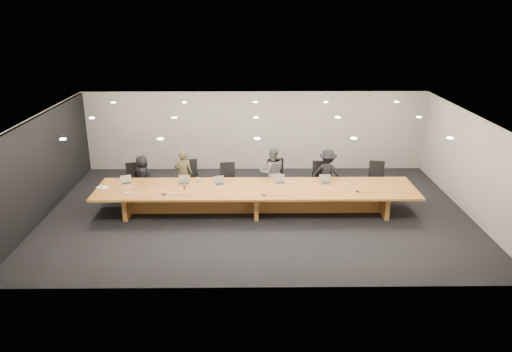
{
  "coord_description": "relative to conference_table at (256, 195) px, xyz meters",
  "views": [
    {
      "loc": [
        -0.16,
        -13.17,
        5.68
      ],
      "look_at": [
        0.0,
        0.3,
        1.0
      ],
      "focal_mm": 35.0,
      "sensor_mm": 36.0,
      "label": 1
    }
  ],
  "objects": [
    {
      "name": "laptop_c",
      "position": [
        -1.04,
        0.27,
        0.35
      ],
      "size": [
        0.36,
        0.31,
        0.24
      ],
      "primitive_type": null,
      "rotation": [
        0.0,
        0.0,
        0.33
      ],
      "color": "#B9A98D",
      "rests_on": "conference_table"
    },
    {
      "name": "left_wall_panel",
      "position": [
        -5.94,
        0.0,
        0.85
      ],
      "size": [
        0.08,
        7.84,
        2.74
      ],
      "primitive_type": "cube",
      "color": "black",
      "rests_on": "ground"
    },
    {
      "name": "chair_mid_left",
      "position": [
        -0.83,
        1.2,
        0.02
      ],
      "size": [
        0.63,
        0.63,
        1.09
      ],
      "primitive_type": null,
      "rotation": [
        0.0,
        0.0,
        0.16
      ],
      "color": "black",
      "rests_on": "ground"
    },
    {
      "name": "conference_table",
      "position": [
        0.0,
        0.0,
        0.0
      ],
      "size": [
        9.0,
        1.8,
        0.75
      ],
      "color": "#935520",
      "rests_on": "ground"
    },
    {
      "name": "chair_far_left",
      "position": [
        -3.76,
        1.31,
        0.01
      ],
      "size": [
        0.63,
        0.63,
        1.06
      ],
      "primitive_type": null,
      "rotation": [
        0.0,
        0.0,
        0.18
      ],
      "color": "black",
      "rests_on": "ground"
    },
    {
      "name": "chair_far_right",
      "position": [
        3.71,
        1.23,
        0.03
      ],
      "size": [
        0.67,
        0.67,
        1.11
      ],
      "primitive_type": null,
      "rotation": [
        0.0,
        0.0,
        -0.22
      ],
      "color": "black",
      "rests_on": "ground"
    },
    {
      "name": "back_wall",
      "position": [
        0.0,
        4.0,
        0.88
      ],
      "size": [
        12.0,
        0.02,
        2.8
      ],
      "primitive_type": "cube",
      "color": "#BBB6AA",
      "rests_on": "ground"
    },
    {
      "name": "ground",
      "position": [
        0.0,
        0.0,
        -0.52
      ],
      "size": [
        12.0,
        12.0,
        0.0
      ],
      "primitive_type": "plane",
      "color": "black",
      "rests_on": "ground"
    },
    {
      "name": "av_box",
      "position": [
        -3.5,
        -0.39,
        0.24
      ],
      "size": [
        0.18,
        0.14,
        0.03
      ],
      "primitive_type": "cube",
      "rotation": [
        0.0,
        0.0,
        -0.03
      ],
      "color": "silver",
      "rests_on": "conference_table"
    },
    {
      "name": "laptop_d",
      "position": [
        0.7,
        0.36,
        0.35
      ],
      "size": [
        0.35,
        0.28,
        0.25
      ],
      "primitive_type": null,
      "rotation": [
        0.0,
        0.0,
        0.18
      ],
      "color": "tan",
      "rests_on": "conference_table"
    },
    {
      "name": "person_c",
      "position": [
        0.5,
        1.19,
        0.29
      ],
      "size": [
        0.86,
        0.71,
        1.62
      ],
      "primitive_type": "imported",
      "rotation": [
        0.0,
        0.0,
        3.28
      ],
      "color": "#515153",
      "rests_on": "ground"
    },
    {
      "name": "person_a",
      "position": [
        -3.46,
        1.28,
        0.14
      ],
      "size": [
        0.76,
        0.63,
        1.33
      ],
      "primitive_type": "imported",
      "rotation": [
        0.0,
        0.0,
        2.76
      ],
      "color": "black",
      "rests_on": "ground"
    },
    {
      "name": "laptop_b",
      "position": [
        -2.08,
        0.33,
        0.36
      ],
      "size": [
        0.32,
        0.23,
        0.25
      ],
      "primitive_type": null,
      "rotation": [
        0.0,
        0.0,
        0.01
      ],
      "color": "tan",
      "rests_on": "conference_table"
    },
    {
      "name": "water_bottle",
      "position": [
        -1.65,
        0.25,
        0.34
      ],
      "size": [
        0.08,
        0.08,
        0.21
      ],
      "primitive_type": "cylinder",
      "rotation": [
        0.0,
        0.0,
        -0.16
      ],
      "color": "#B2C2BD",
      "rests_on": "conference_table"
    },
    {
      "name": "person_d",
      "position": [
        2.2,
        1.25,
        0.23
      ],
      "size": [
        1.1,
        0.85,
        1.51
      ],
      "primitive_type": "imported",
      "rotation": [
        0.0,
        0.0,
        2.81
      ],
      "color": "black",
      "rests_on": "ground"
    },
    {
      "name": "mic_right",
      "position": [
        2.8,
        -0.34,
        0.24
      ],
      "size": [
        0.16,
        0.16,
        0.03
      ],
      "primitive_type": "cone",
      "rotation": [
        0.0,
        0.0,
        -0.41
      ],
      "color": "black",
      "rests_on": "conference_table"
    },
    {
      "name": "mic_left",
      "position": [
        -2.53,
        -0.49,
        0.25
      ],
      "size": [
        0.16,
        0.16,
        0.03
      ],
      "primitive_type": "cone",
      "rotation": [
        0.0,
        0.0,
        0.31
      ],
      "color": "black",
      "rests_on": "conference_table"
    },
    {
      "name": "amber_mug",
      "position": [
        -2.01,
        -0.04,
        0.28
      ],
      "size": [
        0.1,
        0.1,
        0.1
      ],
      "primitive_type": "cylinder",
      "rotation": [
        0.0,
        0.0,
        -0.42
      ],
      "color": "brown",
      "rests_on": "conference_table"
    },
    {
      "name": "chair_mid_right",
      "position": [
        0.65,
        1.17,
        0.08
      ],
      "size": [
        0.72,
        0.72,
        1.2
      ],
      "primitive_type": null,
      "rotation": [
        0.0,
        0.0,
        0.2
      ],
      "color": "black",
      "rests_on": "ground"
    },
    {
      "name": "laptop_e",
      "position": [
        2.0,
        0.31,
        0.36
      ],
      "size": [
        0.33,
        0.24,
        0.26
      ],
      "primitive_type": null,
      "rotation": [
        0.0,
        0.0,
        0.02
      ],
      "color": "tan",
      "rests_on": "conference_table"
    },
    {
      "name": "paper_cup_far",
      "position": [
        2.56,
        0.12,
        0.27
      ],
      "size": [
        0.08,
        0.08,
        0.08
      ],
      "primitive_type": "cone",
      "rotation": [
        0.0,
        0.0,
        -0.3
      ],
      "color": "beige",
      "rests_on": "conference_table"
    },
    {
      "name": "paper_cup_near",
      "position": [
        0.96,
        0.29,
        0.27
      ],
      "size": [
        0.09,
        0.09,
        0.08
      ],
      "primitive_type": "cone",
      "rotation": [
        0.0,
        0.0,
        0.39
      ],
      "color": "white",
      "rests_on": "conference_table"
    },
    {
      "name": "chair_left",
      "position": [
        -2.0,
        1.32,
        0.06
      ],
      "size": [
        0.71,
        0.71,
        1.15
      ],
      "primitive_type": null,
      "rotation": [
        0.0,
        0.0,
        0.25
      ],
      "color": "black",
      "rests_on": "ground"
    },
    {
      "name": "notepad",
      "position": [
        -4.35,
        0.09,
        0.24
      ],
      "size": [
        0.35,
        0.32,
        0.02
      ],
      "primitive_type": "cube",
      "rotation": [
        0.0,
        0.0,
        -0.4
      ],
      "color": "white",
      "rests_on": "conference_table"
    },
    {
      "name": "mic_center",
      "position": [
        0.21,
        -0.57,
        0.25
      ],
      "size": [
        0.14,
        0.14,
        0.03
      ],
      "primitive_type": "cone",
      "rotation": [
        0.0,
        0.0,
        -0.16
      ],
      "color": "black",
      "rests_on": "conference_table"
    },
    {
      "name": "person_b",
      "position": [
        -2.2,
        1.24,
        0.23
      ],
      "size": [
        0.55,
        0.37,
        1.49
      ],
      "primitive_type": "imported",
      "rotation": [
        0.0,
        0.0,
        3.17
      ],
      "color": "#3B3620",
      "rests_on": "ground"
    },
    {
      "name": "lime_gadget",
      "position": [
        -4.36,
        0.11,
        0.26
      ],
      "size": [
        0.16,
        0.1,
        0.02
      ],
      "primitive_type": "cube",
      "rotation": [
        0.0,
        0.0,
        0.12
      ],
      "color": "#5EB931",
      "rests_on": "notepad"
    },
    {
      "name": "chair_right",
      "position": [
        1.95,
        1.26,
        0.03
      ],
      "size": [
        0.65,
        0.65,
        1.1
      ],
      "primitive_type": null,
      "rotation": [
        0.0,
        0.0,
        -0.18
      ],
      "color": "black",
      "rests_on": "ground"
    },
    {
      "name": "laptop_a",
      "position": [
        -3.73,
        0.37,
        0.35
      ],
      "size": [
        0.36,
        0.31,
        0.24
      ],
      "primitive_type": null,
      "rotation": [
        0.0,
        0.0,
        0.37
      ],
      "color": "beige",
      "rests_on": "conference_table"
    }
  ]
}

